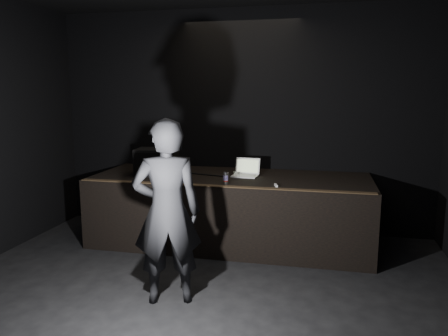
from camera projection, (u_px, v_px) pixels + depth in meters
room_walls at (162, 115)px, 3.56m from camera, size 6.10×7.10×3.52m
stage_riser at (231, 209)px, 6.44m from camera, size 4.00×1.50×1.00m
riser_lip at (219, 186)px, 5.67m from camera, size 3.92×0.10×0.01m
stage_monitor at (157, 162)px, 6.42m from camera, size 0.63×0.49×0.39m
cable at (195, 174)px, 6.51m from camera, size 1.01×0.25×0.02m
laptop at (246, 171)px, 6.39m from camera, size 0.39×0.36×0.25m
beer_can at (226, 178)px, 5.80m from camera, size 0.07×0.07×0.16m
plastic_cup at (237, 175)px, 6.14m from camera, size 0.09×0.09×0.11m
wii_remote at (276, 185)px, 5.68m from camera, size 0.06×0.14×0.02m
person at (167, 212)px, 4.54m from camera, size 0.83×0.68×1.96m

